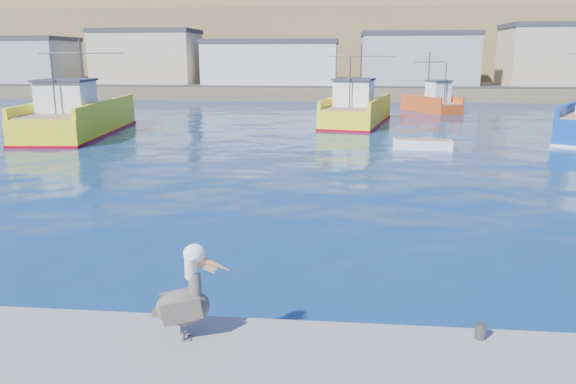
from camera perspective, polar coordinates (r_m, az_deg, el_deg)
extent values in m
plane|color=#06244E|center=(14.28, 3.69, -9.36)|extent=(260.00, 260.00, 0.00)
cylinder|color=#4C4C4C|center=(11.22, 18.95, -13.23)|extent=(0.20, 0.20, 0.30)
cube|color=brown|center=(85.27, 5.63, 10.44)|extent=(160.00, 30.00, 1.60)
cube|color=brown|center=(111.14, 5.78, 13.87)|extent=(180.00, 40.00, 14.00)
cube|color=brown|center=(131.25, 5.87, 16.02)|extent=(200.00, 40.00, 24.00)
cube|color=#2D2D2D|center=(74.24, 5.59, 10.62)|extent=(150.00, 5.00, 0.10)
cube|color=gray|center=(93.64, -25.90, 11.78)|extent=(16.00, 10.00, 6.00)
cube|color=#333338|center=(93.66, -26.11, 13.79)|extent=(16.32, 10.20, 0.60)
cube|color=tan|center=(85.03, -14.07, 13.00)|extent=(14.00, 9.00, 7.00)
cube|color=#333338|center=(85.09, -14.22, 15.55)|extent=(14.28, 9.18, 0.60)
cube|color=silver|center=(80.82, -1.62, 12.84)|extent=(18.00, 11.00, 5.50)
cube|color=#333338|center=(80.83, -1.64, 15.00)|extent=(18.36, 11.22, 0.60)
cube|color=gray|center=(80.71, 12.97, 12.86)|extent=(15.00, 10.00, 6.50)
cube|color=#333338|center=(80.75, 13.11, 15.38)|extent=(15.30, 10.20, 0.60)
cube|color=tan|center=(85.42, 26.73, 12.14)|extent=(17.00, 9.00, 7.50)
cube|color=#333338|center=(85.50, 27.03, 14.84)|extent=(17.34, 9.18, 0.60)
cube|color=yellow|center=(43.86, -20.42, 6.69)|extent=(5.83, 13.79, 1.74)
cube|color=yellow|center=(43.06, -17.91, 8.41)|extent=(1.62, 13.09, 0.70)
cube|color=yellow|center=(44.52, -23.12, 8.13)|extent=(1.62, 13.09, 0.70)
cube|color=maroon|center=(43.96, -20.33, 5.63)|extent=(5.95, 14.07, 0.25)
cube|color=#8C7251|center=(43.77, -20.52, 7.89)|extent=(5.42, 13.22, 0.10)
cube|color=white|center=(41.82, -21.59, 9.01)|extent=(3.46, 3.66, 2.00)
cube|color=#333338|center=(41.76, -21.72, 10.51)|extent=(3.72, 4.08, 0.15)
cylinder|color=#4C4C4C|center=(44.89, -20.20, 11.18)|extent=(0.13, 0.13, 5.00)
cylinder|color=#4C4C4C|center=(39.90, -22.75, 10.02)|extent=(0.11, 0.11, 4.00)
cylinder|color=#4C4C4C|center=(44.87, -20.36, 13.09)|extent=(6.23, 0.73, 0.08)
cube|color=yellow|center=(47.96, 7.03, 7.84)|extent=(6.27, 12.30, 1.53)
cube|color=yellow|center=(47.56, 9.36, 9.06)|extent=(2.49, 11.33, 0.70)
cube|color=yellow|center=(48.23, 4.81, 9.26)|extent=(2.49, 11.33, 0.70)
cube|color=maroon|center=(48.03, 7.01, 7.00)|extent=(6.40, 12.55, 0.25)
cube|color=#8C7251|center=(47.88, 7.06, 8.81)|extent=(5.86, 11.78, 0.10)
cube|color=white|center=(46.08, 6.70, 9.94)|extent=(3.36, 3.43, 2.00)
cube|color=#333338|center=(46.02, 6.74, 11.31)|extent=(3.63, 3.82, 0.15)
cylinder|color=#4C4C4C|center=(48.89, 7.40, 11.78)|extent=(0.14, 0.14, 5.00)
cylinder|color=#4C4C4C|center=(44.30, 6.31, 10.97)|extent=(0.12, 0.12, 4.00)
cylinder|color=#4C4C4C|center=(48.87, 7.45, 13.54)|extent=(5.58, 1.19, 0.08)
cube|color=#093695|center=(45.31, 27.19, 7.79)|extent=(6.74, 11.46, 0.70)
cube|color=#CD4315|center=(59.43, 14.31, 8.36)|extent=(5.57, 7.60, 0.93)
cube|color=#CD4315|center=(60.09, 15.36, 9.13)|extent=(3.25, 6.36, 0.70)
cube|color=#CD4315|center=(58.66, 13.33, 9.15)|extent=(3.25, 6.36, 0.70)
cube|color=#8C7251|center=(59.39, 14.34, 8.85)|extent=(5.25, 7.25, 0.10)
cube|color=white|center=(58.44, 15.01, 9.77)|extent=(2.48, 2.44, 2.00)
cube|color=#333338|center=(58.38, 15.07, 10.85)|extent=(2.69, 2.69, 0.15)
cylinder|color=#4C4C4C|center=(59.84, 14.09, 11.25)|extent=(0.16, 0.16, 5.00)
cylinder|color=#4C4C4C|center=(57.52, 15.69, 10.57)|extent=(0.13, 0.13, 4.00)
cylinder|color=#4C4C4C|center=(59.80, 14.18, 12.69)|extent=(3.40, 1.73, 0.08)
cube|color=silver|center=(35.33, 13.49, 4.60)|extent=(3.62, 1.53, 0.71)
cube|color=#8C7251|center=(35.27, 13.52, 5.21)|extent=(3.25, 1.24, 0.07)
cylinder|color=#595451|center=(10.73, -10.67, -13.83)|extent=(0.10, 0.10, 0.34)
cube|color=#595451|center=(10.81, -10.29, -14.57)|extent=(0.21, 0.19, 0.02)
cylinder|color=#595451|center=(10.93, -10.71, -13.31)|extent=(0.10, 0.10, 0.34)
cube|color=#595451|center=(11.00, -10.34, -14.04)|extent=(0.21, 0.19, 0.02)
ellipsoid|color=#38332D|center=(10.63, -10.63, -11.41)|extent=(1.13, 0.87, 0.68)
cube|color=#38332D|center=(10.38, -10.75, -11.87)|extent=(0.75, 0.32, 0.50)
cube|color=#38332D|center=(10.86, -10.86, -10.69)|extent=(0.75, 0.32, 0.50)
cube|color=#38332D|center=(10.67, -12.99, -11.91)|extent=(0.31, 0.26, 0.14)
cylinder|color=#38332D|center=(10.49, -9.43, -9.49)|extent=(0.33, 0.41, 0.54)
cylinder|color=white|center=(10.34, -9.87, -7.46)|extent=(0.32, 0.40, 0.51)
ellipsoid|color=white|center=(10.25, -9.49, -6.15)|extent=(0.48, 0.42, 0.34)
cone|color=gold|center=(10.35, -7.72, -7.17)|extent=(0.70, 0.38, 0.47)
cube|color=tan|center=(10.35, -8.40, -7.46)|extent=(0.41, 0.19, 0.30)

